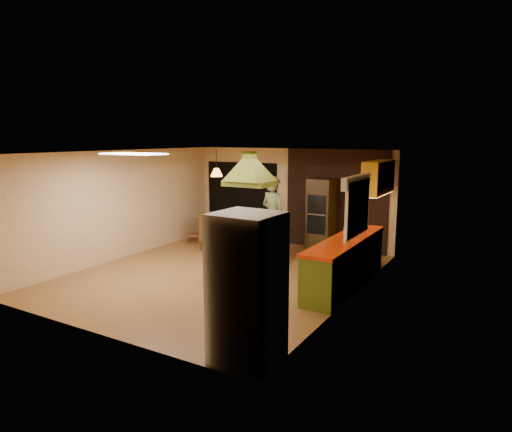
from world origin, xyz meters
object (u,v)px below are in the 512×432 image
Objects in this scene: kitchen_island at (250,250)px; canister_large at (359,224)px; wall_oven at (321,215)px; dining_table at (217,224)px; man at (273,217)px; refrigerator at (247,289)px.

canister_large is (2.09, 0.87, 0.62)m from kitchen_island.
wall_oven is 7.81× the size of canister_large.
dining_table is at bearing 171.24° from canister_large.
canister_large is at bearing -45.45° from wall_oven.
man is 1.89m from dining_table.
refrigerator is 8.29× the size of canister_large.
wall_oven reaches higher than kitchen_island.
refrigerator is at bearing 131.62° from man.
dining_table is (-3.92, 4.96, -0.39)m from refrigerator.
wall_oven reaches higher than dining_table.
dining_table is 4.03m from canister_large.
man is at bearing -122.34° from wall_oven.
canister_large reaches higher than dining_table.
man is at bearing 172.15° from canister_large.
dining_table is at bearing 137.90° from kitchen_island.
refrigerator is at bearing -76.57° from wall_oven.
kitchen_island is 7.30× the size of canister_large.
refrigerator is (2.05, -3.48, 0.53)m from kitchen_island.
wall_oven is (-1.38, 5.79, -0.06)m from refrigerator.
kitchen_island is 2.34m from canister_large.
canister_large is at bearing -170.56° from man.
refrigerator is 5.95m from wall_oven.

